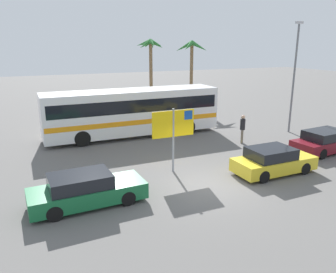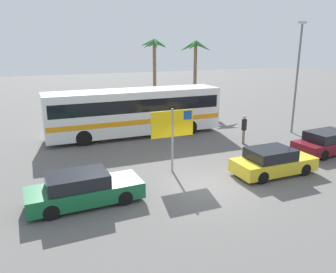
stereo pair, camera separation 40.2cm
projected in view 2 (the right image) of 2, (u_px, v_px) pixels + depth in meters
name	position (u px, v px, depth m)	size (l,w,h in m)	color
ground	(206.00, 185.00, 15.14)	(120.00, 120.00, 0.00)	#605E5B
bus_front_coach	(135.00, 110.00, 22.88)	(11.88, 2.55, 3.17)	white
ferry_sign	(173.00, 126.00, 16.19)	(2.20, 0.11, 3.20)	gray
car_green	(83.00, 189.00, 13.21)	(4.56, 1.88, 1.32)	#196638
car_yellow	(273.00, 162.00, 16.28)	(4.10, 1.77, 1.32)	yellow
car_maroon	(329.00, 142.00, 19.47)	(4.68, 2.08, 1.32)	maroon
pedestrian_near_sign	(244.00, 127.00, 21.17)	(0.32, 0.32, 1.83)	#706656
lamp_post_left_side	(297.00, 74.00, 23.00)	(0.56, 0.20, 7.62)	slate
palm_tree_seaside	(196.00, 55.00, 32.44)	(3.11, 3.24, 6.48)	brown
palm_tree_inland	(154.00, 52.00, 31.92)	(2.77, 2.86, 6.62)	brown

